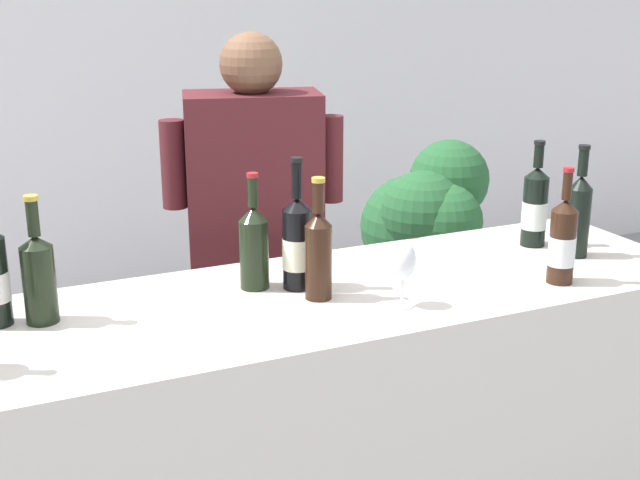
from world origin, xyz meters
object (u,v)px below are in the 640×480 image
Objects in this scene: wine_bottle_3 at (562,242)px; wine_bottle_7 at (318,252)px; wine_glass at (403,264)px; potted_shrub at (428,231)px; wine_bottle_10 at (535,207)px; wine_bottle_0 at (579,213)px; person_server at (256,285)px; wine_bottle_1 at (254,245)px; wine_bottle_2 at (39,276)px; wine_bottle_8 at (297,243)px.

wine_bottle_3 is 0.68m from wine_bottle_7.
wine_glass is 1.57m from potted_shrub.
wine_bottle_7 is at bearing -169.92° from wine_bottle_10.
wine_bottle_0 is 1.05× the size of wine_bottle_3.
wine_bottle_7 is at bearing -179.92° from wine_bottle_0.
wine_bottle_7 is 0.73m from person_server.
wine_bottle_1 is 1.00× the size of wine_bottle_2.
wine_bottle_2 is 0.96m from person_server.
wine_bottle_2 is at bearing -145.09° from person_server.
wine_bottle_1 is 0.98× the size of wine_bottle_7.
wine_bottle_8 is at bearing -98.38° from person_server.
person_server is (-0.79, 0.65, -0.33)m from wine_bottle_0.
wine_bottle_8 is 0.83m from wine_bottle_10.
wine_bottle_8 is 0.30m from wine_glass.
wine_bottle_2 is 0.67m from wine_bottle_8.
wine_bottle_0 is 1.07× the size of wine_bottle_1.
wine_bottle_10 is at bearing -34.55° from person_server.
wine_glass is (0.19, -0.24, -0.01)m from wine_bottle_8.
person_server is (-0.60, 0.82, -0.31)m from wine_bottle_3.
wine_bottle_10 is (0.93, -0.00, 0.00)m from wine_bottle_1.
wine_bottle_3 is 0.90× the size of wine_bottle_8.
wine_bottle_1 is 0.63m from person_server.
wine_bottle_0 is 1.08m from person_server.
wine_glass is 0.86m from person_server.
person_server reaches higher than wine_bottle_1.
wine_bottle_10 is at bearing 3.25° from wine_bottle_8.
wine_bottle_0 reaches higher than wine_glass.
wine_bottle_3 is (0.78, -0.31, -0.00)m from wine_bottle_1.
wine_bottle_8 is at bearing -135.57° from potted_shrub.
wine_bottle_7 reaches higher than wine_glass.
wine_bottle_0 reaches higher than wine_bottle_1.
wine_bottle_10 is at bearing 10.08° from wine_bottle_7.
wine_bottle_0 is 0.30× the size of potted_shrub.
wine_bottle_0 is 1.06× the size of wine_bottle_2.
person_server is at bearing 81.62° from wine_bottle_8.
wine_bottle_8 is at bearing 173.78° from wine_bottle_0.
potted_shrub is at bearing 81.07° from wine_bottle_0.
person_server reaches higher than wine_bottle_10.
wine_bottle_2 is at bearing 175.08° from wine_bottle_0.
person_server is at bearing 84.45° from wine_bottle_7.
wine_bottle_3 and wine_bottle_7 have the same top height.
wine_bottle_1 is 0.41m from wine_glass.
wine_bottle_7 is 1.58m from potted_shrub.
potted_shrub is (1.72, 0.99, -0.37)m from wine_bottle_2.
wine_bottle_10 reaches higher than wine_glass.
wine_bottle_3 is at bearing -21.18° from wine_bottle_8.
wine_bottle_0 is 0.26m from wine_bottle_3.
potted_shrub is at bearing 73.86° from wine_bottle_3.
wine_bottle_3 is at bearing -14.13° from wine_bottle_7.
wine_bottle_10 is (1.49, 0.01, 0.00)m from wine_bottle_2.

